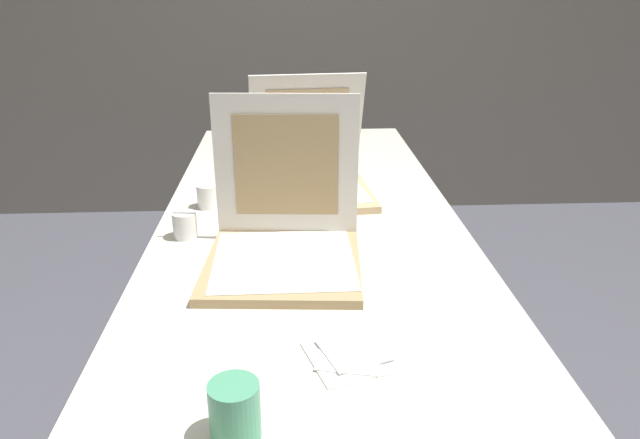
{
  "coord_description": "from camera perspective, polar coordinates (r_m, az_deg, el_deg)",
  "views": [
    {
      "loc": [
        -0.05,
        -1.01,
        1.41
      ],
      "look_at": [
        0.02,
        0.43,
        0.82
      ],
      "focal_mm": 33.62,
      "sensor_mm": 36.0,
      "label": 1
    }
  ],
  "objects": [
    {
      "name": "table",
      "position": [
        1.75,
        -0.93,
        -1.37
      ],
      "size": [
        0.86,
        2.14,
        0.76
      ],
      "color": "silver",
      "rests_on": "ground"
    },
    {
      "name": "pizza_box_front",
      "position": [
        1.44,
        -3.49,
        -2.08
      ],
      "size": [
        0.39,
        0.39,
        0.39
      ],
      "rotation": [
        0.0,
        0.0,
        -0.07
      ],
      "color": "tan",
      "rests_on": "table"
    },
    {
      "name": "pizza_box_middle",
      "position": [
        1.91,
        -0.91,
        4.05
      ],
      "size": [
        0.4,
        0.4,
        0.37
      ],
      "rotation": [
        0.0,
        0.0,
        0.1
      ],
      "color": "tan",
      "rests_on": "table"
    },
    {
      "name": "cup_white_mid",
      "position": [
        1.83,
        -10.63,
        2.19
      ],
      "size": [
        0.06,
        0.06,
        0.07
      ],
      "primitive_type": "cylinder",
      "color": "white",
      "rests_on": "table"
    },
    {
      "name": "cup_white_near_center",
      "position": [
        1.63,
        -12.74,
        -0.52
      ],
      "size": [
        0.06,
        0.06,
        0.07
      ],
      "primitive_type": "cylinder",
      "color": "white",
      "rests_on": "table"
    },
    {
      "name": "cup_white_far",
      "position": [
        2.08,
        -7.61,
        4.82
      ],
      "size": [
        0.06,
        0.06,
        0.07
      ],
      "primitive_type": "cylinder",
      "color": "white",
      "rests_on": "table"
    },
    {
      "name": "cup_printed_front",
      "position": [
        0.94,
        -8.11,
        -17.63
      ],
      "size": [
        0.08,
        0.08,
        0.1
      ],
      "primitive_type": "cylinder",
      "color": "#4C9E75",
      "rests_on": "table"
    },
    {
      "name": "napkin_pile",
      "position": [
        1.13,
        2.98,
        -12.68
      ],
      "size": [
        0.18,
        0.18,
        0.01
      ],
      "color": "white",
      "rests_on": "table"
    }
  ]
}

